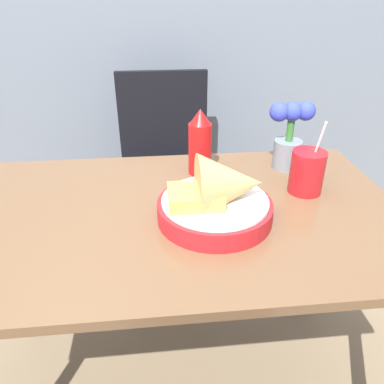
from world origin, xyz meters
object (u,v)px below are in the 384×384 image
at_px(chair_far_window, 165,161).
at_px(drink_cup, 307,173).
at_px(food_basket, 220,198).
at_px(ketchup_bottle, 200,143).
at_px(flower_vase, 290,135).

xyz_separation_m(chair_far_window, drink_cup, (0.38, -0.67, 0.25)).
relative_size(food_basket, ketchup_bottle, 1.41).
distance_m(food_basket, flower_vase, 0.39).
xyz_separation_m(ketchup_bottle, drink_cup, (0.28, -0.15, -0.04)).
relative_size(drink_cup, flower_vase, 1.01).
bearing_deg(flower_vase, chair_far_window, 126.30).
bearing_deg(chair_far_window, flower_vase, -53.70).
height_order(chair_far_window, ketchup_bottle, ketchup_bottle).
xyz_separation_m(chair_far_window, ketchup_bottle, (0.09, -0.52, 0.29)).
relative_size(chair_far_window, flower_vase, 4.32).
height_order(food_basket, flower_vase, flower_vase).
height_order(chair_far_window, food_basket, chair_far_window).
bearing_deg(ketchup_bottle, flower_vase, 2.05).
relative_size(ketchup_bottle, drink_cup, 0.94).
bearing_deg(chair_far_window, ketchup_bottle, -79.70).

